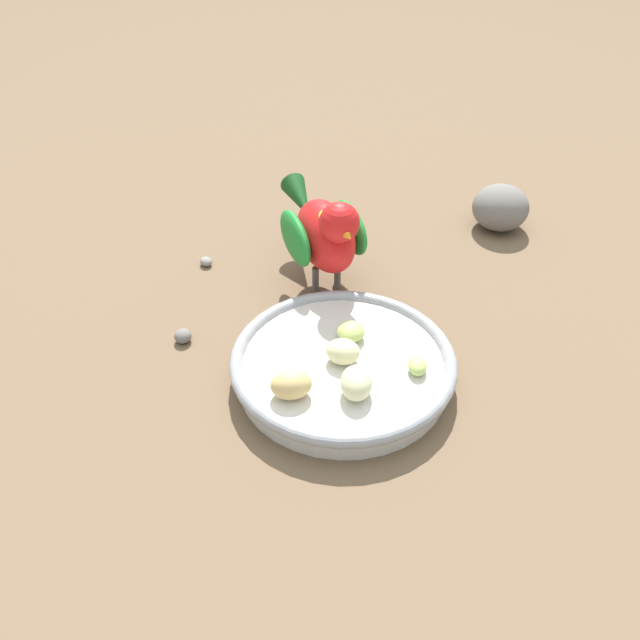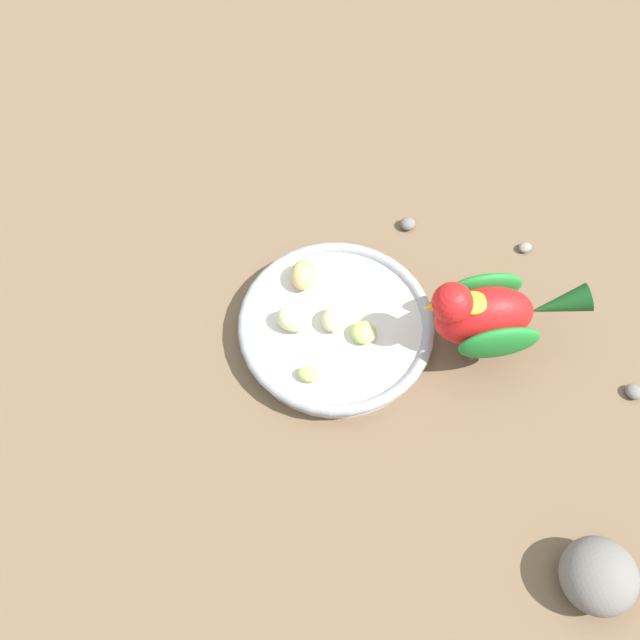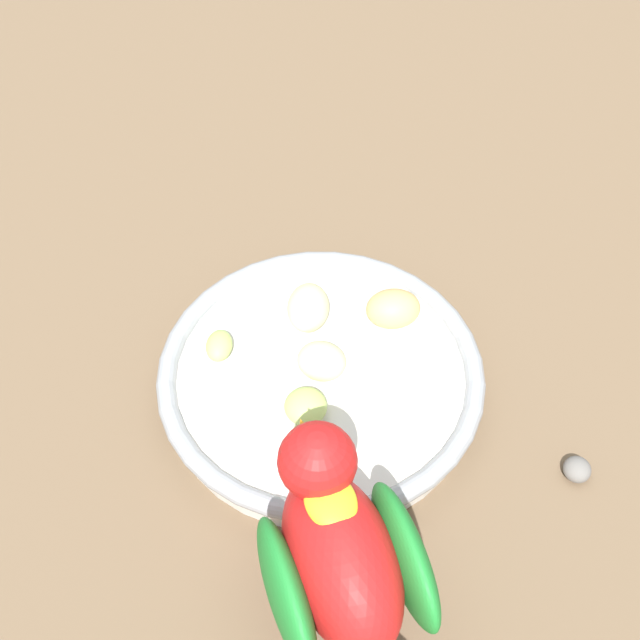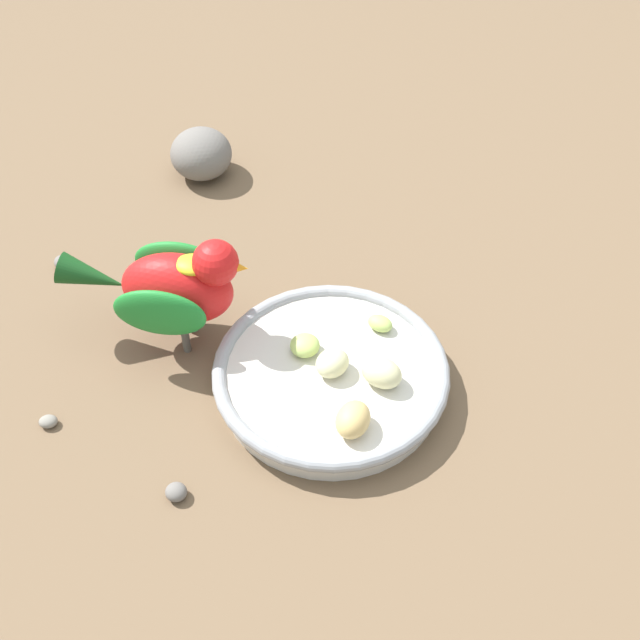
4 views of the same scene
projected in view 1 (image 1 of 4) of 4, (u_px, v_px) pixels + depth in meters
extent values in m
plane|color=brown|center=(338.00, 393.00, 0.63)|extent=(4.00, 4.00, 0.00)
cylinder|color=beige|center=(342.00, 369.00, 0.64)|extent=(0.21, 0.21, 0.02)
torus|color=#93969B|center=(342.00, 360.00, 0.63)|extent=(0.22, 0.22, 0.01)
ellipsoid|color=tan|center=(291.00, 385.00, 0.58)|extent=(0.05, 0.04, 0.03)
ellipsoid|color=beige|center=(340.00, 351.00, 0.62)|extent=(0.03, 0.03, 0.02)
ellipsoid|color=beige|center=(356.00, 383.00, 0.59)|extent=(0.04, 0.04, 0.03)
ellipsoid|color=#B2CC66|center=(417.00, 366.00, 0.61)|extent=(0.02, 0.03, 0.01)
ellipsoid|color=#B2CC66|center=(352.00, 332.00, 0.65)|extent=(0.04, 0.04, 0.02)
cylinder|color=#59544C|center=(337.00, 276.00, 0.76)|extent=(0.01, 0.01, 0.03)
cylinder|color=#59544C|center=(316.00, 280.00, 0.75)|extent=(0.01, 0.01, 0.03)
ellipsoid|color=red|center=(325.00, 236.00, 0.72)|extent=(0.11, 0.12, 0.07)
ellipsoid|color=#1E7F2D|center=(350.00, 227.00, 0.74)|extent=(0.07, 0.08, 0.05)
ellipsoid|color=#1E7F2D|center=(295.00, 238.00, 0.72)|extent=(0.07, 0.08, 0.05)
cone|color=#144719|center=(301.00, 200.00, 0.78)|extent=(0.06, 0.07, 0.05)
sphere|color=red|center=(339.00, 222.00, 0.67)|extent=(0.06, 0.06, 0.04)
cone|color=orange|center=(347.00, 235.00, 0.66)|extent=(0.02, 0.02, 0.02)
ellipsoid|color=yellow|center=(332.00, 217.00, 0.69)|extent=(0.04, 0.04, 0.01)
ellipsoid|color=slate|center=(500.00, 208.00, 0.86)|extent=(0.10, 0.10, 0.06)
ellipsoid|color=slate|center=(183.00, 336.00, 0.69)|extent=(0.02, 0.02, 0.01)
ellipsoid|color=gray|center=(206.00, 262.00, 0.80)|extent=(0.02, 0.02, 0.01)
ellipsoid|color=slate|center=(340.00, 209.00, 0.90)|extent=(0.02, 0.02, 0.01)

